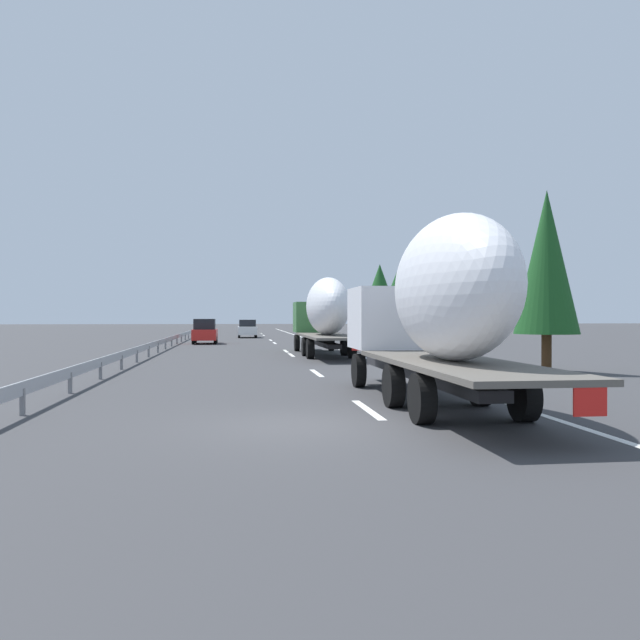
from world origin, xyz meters
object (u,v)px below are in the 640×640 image
Objects in this scene: truck_trailing at (436,304)px; road_sign at (327,318)px; truck_lead at (324,312)px; car_white_van at (247,329)px; car_red_compact at (205,331)px.

truck_trailing is 4.16× the size of road_sign.
car_white_van is at bearing 7.06° from truck_lead.
road_sign is at bearing -65.72° from car_red_compact.
truck_trailing is at bearing 175.72° from road_sign.
road_sign is at bearing -8.33° from truck_lead.
car_red_compact is at bearing 114.28° from road_sign.
truck_trailing is 37.49m from car_red_compact.
car_red_compact is 0.97× the size of car_white_van.
truck_trailing is 2.96× the size of car_red_compact.
car_white_van is 11.84m from road_sign.
road_sign is at bearing -144.13° from car_white_van.
truck_lead is 21.41m from road_sign.
road_sign is (4.74, -10.51, 1.09)m from car_red_compact.
truck_lead is 20.28m from truck_trailing.
truck_lead is at bearing 171.67° from road_sign.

